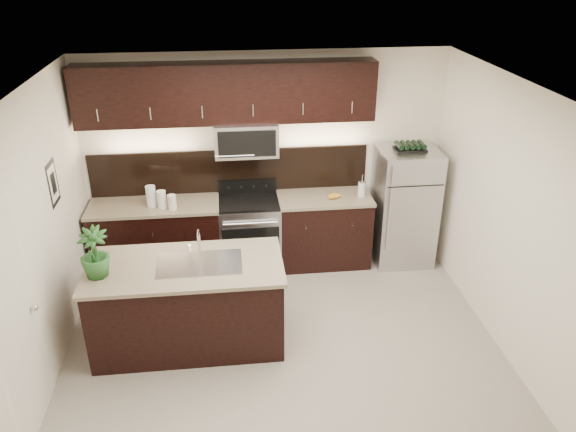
% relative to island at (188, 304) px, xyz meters
% --- Properties ---
extents(ground, '(4.50, 4.50, 0.00)m').
position_rel_island_xyz_m(ground, '(0.97, -0.20, -0.47)').
color(ground, gray).
rests_on(ground, ground).
extents(room_walls, '(4.52, 4.02, 2.71)m').
position_rel_island_xyz_m(room_walls, '(0.85, -0.24, 1.22)').
color(room_walls, silver).
rests_on(room_walls, ground).
extents(counter_run, '(3.51, 0.65, 0.94)m').
position_rel_island_xyz_m(counter_run, '(0.51, 1.49, -0.00)').
color(counter_run, black).
rests_on(counter_run, ground).
extents(upper_fixtures, '(3.49, 0.40, 1.66)m').
position_rel_island_xyz_m(upper_fixtures, '(0.54, 1.64, 1.67)').
color(upper_fixtures, black).
rests_on(upper_fixtures, counter_run).
extents(island, '(1.96, 0.96, 0.94)m').
position_rel_island_xyz_m(island, '(0.00, 0.00, 0.00)').
color(island, black).
rests_on(island, ground).
extents(sink_faucet, '(0.84, 0.50, 0.28)m').
position_rel_island_xyz_m(sink_faucet, '(0.15, 0.01, 0.48)').
color(sink_faucet, silver).
rests_on(sink_faucet, island).
extents(refrigerator, '(0.74, 0.67, 1.53)m').
position_rel_island_xyz_m(refrigerator, '(2.71, 1.43, 0.29)').
color(refrigerator, '#B2B2B7').
rests_on(refrigerator, ground).
extents(wine_rack, '(0.38, 0.23, 0.09)m').
position_rel_island_xyz_m(wine_rack, '(2.71, 1.43, 1.10)').
color(wine_rack, black).
rests_on(wine_rack, refrigerator).
extents(plant, '(0.29, 0.29, 0.50)m').
position_rel_island_xyz_m(plant, '(-0.81, -0.11, 0.72)').
color(plant, '#215020').
rests_on(plant, island).
extents(canisters, '(0.36, 0.23, 0.26)m').
position_rel_island_xyz_m(canisters, '(-0.36, 1.39, 0.58)').
color(canisters, silver).
rests_on(canisters, counter_run).
extents(french_press, '(0.10, 0.10, 0.28)m').
position_rel_island_xyz_m(french_press, '(2.14, 1.44, 0.57)').
color(french_press, silver).
rests_on(french_press, counter_run).
extents(bananas, '(0.21, 0.19, 0.05)m').
position_rel_island_xyz_m(bananas, '(1.73, 1.41, 0.50)').
color(bananas, '#C88B1C').
rests_on(bananas, counter_run).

